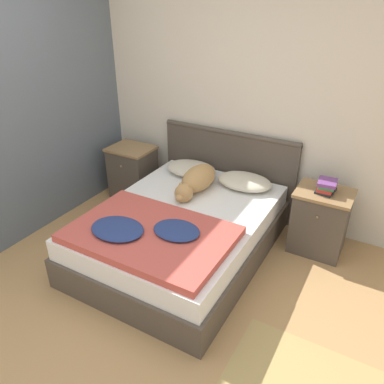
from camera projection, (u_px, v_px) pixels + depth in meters
The scene contains 12 objects.
ground_plane at pixel (109, 330), 2.76m from camera, with size 16.00×16.00×0.00m, color tan.
wall_back at pixel (235, 96), 3.79m from camera, with size 9.00×0.06×2.55m.
wall_side_left at pixel (44, 100), 3.64m from camera, with size 0.06×3.10×2.55m.
bed at pixel (182, 232), 3.48m from camera, with size 1.45×1.93×0.47m.
headboard at pixel (228, 169), 4.11m from camera, with size 1.53×0.06×0.93m.
nightstand_left at pixel (133, 172), 4.44m from camera, with size 0.50×0.42×0.63m.
nightstand_right at pixel (320, 221), 3.49m from camera, with size 0.50×0.42×0.63m.
pillow_left at pixel (191, 169), 4.02m from camera, with size 0.56×0.39×0.12m.
pillow_right at pixel (245, 181), 3.76m from camera, with size 0.56×0.39×0.12m.
quilt at pixel (149, 233), 2.98m from camera, with size 1.28×0.87×0.11m.
dog at pixel (197, 180), 3.66m from camera, with size 0.27×0.73×0.24m.
book_stack at pixel (327, 186), 3.32m from camera, with size 0.17×0.21×0.11m.
Camera 1 is at (1.50, -1.39, 2.20)m, focal length 35.00 mm.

